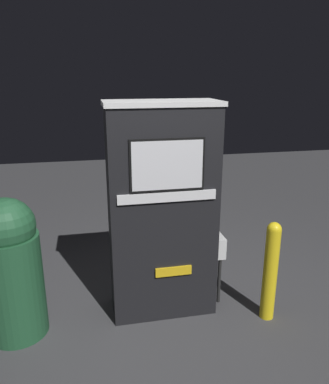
% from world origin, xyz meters
% --- Properties ---
extents(ground_plane, '(14.00, 14.00, 0.00)m').
position_xyz_m(ground_plane, '(0.00, 0.00, 0.00)').
color(ground_plane, '#38383A').
extents(gas_pump, '(1.06, 0.48, 1.98)m').
position_xyz_m(gas_pump, '(0.00, 0.22, 0.99)').
color(gas_pump, black).
rests_on(gas_pump, ground_plane).
extents(safety_bollard, '(0.13, 0.13, 0.96)m').
position_xyz_m(safety_bollard, '(0.93, -0.14, 0.50)').
color(safety_bollard, yellow).
rests_on(safety_bollard, ground_plane).
extents(trash_bin, '(0.50, 0.50, 1.24)m').
position_xyz_m(trash_bin, '(-1.32, 0.10, 0.63)').
color(trash_bin, '#1E4C2D').
rests_on(trash_bin, ground_plane).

